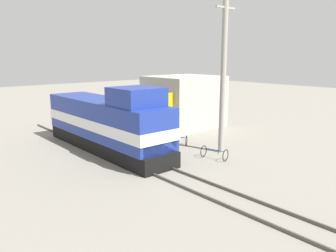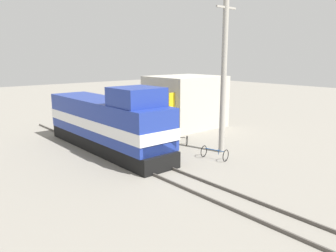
# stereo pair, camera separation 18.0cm
# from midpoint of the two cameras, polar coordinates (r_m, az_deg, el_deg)

# --- Properties ---
(ground_plane) EXTENTS (120.00, 120.00, 0.00)m
(ground_plane) POSITION_cam_midpoint_polar(r_m,az_deg,el_deg) (21.36, -6.96, -5.72)
(ground_plane) COLOR gray
(rail_near) EXTENTS (0.08, 28.74, 0.15)m
(rail_near) POSITION_cam_midpoint_polar(r_m,az_deg,el_deg) (20.97, -8.59, -5.89)
(rail_near) COLOR #4C4742
(rail_near) RESTS_ON ground_plane
(rail_far) EXTENTS (0.08, 28.74, 0.15)m
(rail_far) POSITION_cam_midpoint_polar(r_m,az_deg,el_deg) (21.73, -5.39, -5.17)
(rail_far) COLOR #4C4742
(rail_far) RESTS_ON ground_plane
(locomotive) EXTENTS (2.91, 12.60, 4.67)m
(locomotive) POSITION_cam_midpoint_polar(r_m,az_deg,el_deg) (22.93, -10.58, 0.41)
(locomotive) COLOR black
(locomotive) RESTS_ON ground_plane
(utility_pole) EXTENTS (1.80, 0.37, 10.81)m
(utility_pole) POSITION_cam_midpoint_polar(r_m,az_deg,el_deg) (22.11, 9.39, 9.27)
(utility_pole) COLOR #9E998E
(utility_pole) RESTS_ON ground_plane
(vendor_umbrella) EXTENTS (2.07, 2.07, 2.28)m
(vendor_umbrella) POSITION_cam_midpoint_polar(r_m,az_deg,el_deg) (25.15, -3.03, 1.87)
(vendor_umbrella) COLOR #4C4C4C
(vendor_umbrella) RESTS_ON ground_plane
(billboard_sign) EXTENTS (2.39, 0.12, 3.58)m
(billboard_sign) POSITION_cam_midpoint_polar(r_m,az_deg,el_deg) (27.47, 1.73, 4.17)
(billboard_sign) COLOR #595959
(billboard_sign) RESTS_ON ground_plane
(shrub_cluster) EXTENTS (1.05, 1.05, 1.05)m
(shrub_cluster) POSITION_cam_midpoint_polar(r_m,az_deg,el_deg) (25.31, -0.88, -1.58)
(shrub_cluster) COLOR #236028
(shrub_cluster) RESTS_ON ground_plane
(person_bystander) EXTENTS (0.34, 0.34, 1.79)m
(person_bystander) POSITION_cam_midpoint_polar(r_m,az_deg,el_deg) (23.14, 0.01, -1.73)
(person_bystander) COLOR #2D3347
(person_bystander) RESTS_ON ground_plane
(bicycle) EXTENTS (1.61, 1.76, 0.73)m
(bicycle) POSITION_cam_midpoint_polar(r_m,az_deg,el_deg) (24.43, 1.13, -2.44)
(bicycle) COLOR black
(bicycle) RESTS_ON ground_plane
(bicycle_spare) EXTENTS (1.11, 1.77, 0.77)m
(bicycle_spare) POSITION_cam_midpoint_polar(r_m,az_deg,el_deg) (21.29, 7.83, -4.69)
(bicycle_spare) COLOR black
(bicycle_spare) RESTS_ON ground_plane
(building_block_distant) EXTENTS (6.23, 5.42, 4.71)m
(building_block_distant) POSITION_cam_midpoint_polar(r_m,az_deg,el_deg) (30.69, 2.64, 4.29)
(building_block_distant) COLOR #B7B2A3
(building_block_distant) RESTS_ON ground_plane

